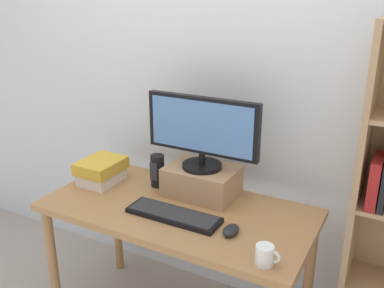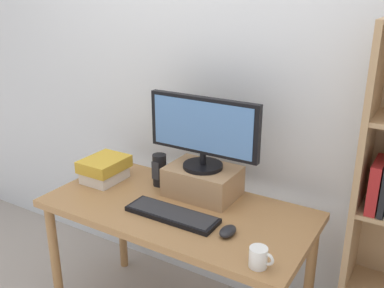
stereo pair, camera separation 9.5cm
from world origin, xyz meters
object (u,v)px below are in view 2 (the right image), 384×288
keyboard (172,214)px  computer_mouse (228,231)px  riser_box (203,181)px  computer_monitor (203,130)px  book_stack (105,169)px  coffee_mug (259,257)px  desk (177,222)px  desk_speaker (159,170)px

keyboard → computer_mouse: computer_mouse is taller
riser_box → computer_monitor: bearing=-90.0°
book_stack → coffee_mug: size_ratio=2.50×
desk → computer_monitor: 0.47m
book_stack → coffee_mug: book_stack is taller
desk_speaker → riser_box: bearing=4.6°
desk → book_stack: bearing=174.3°
computer_monitor → coffee_mug: 0.71m
riser_box → book_stack: 0.57m
coffee_mug → desk_speaker: desk_speaker is taller
keyboard → coffee_mug: 0.52m
keyboard → desk_speaker: size_ratio=2.57×
riser_box → book_stack: (-0.55, -0.13, -0.01)m
coffee_mug → book_stack: bearing=164.2°
riser_box → computer_mouse: bearing=-44.4°
riser_box → keyboard: (-0.01, -0.27, -0.06)m
keyboard → coffee_mug: coffee_mug is taller
desk → riser_box: bearing=76.4°
riser_box → computer_mouse: (0.29, -0.28, -0.06)m
computer_monitor → desk_speaker: 0.37m
riser_box → desk_speaker: 0.26m
keyboard → computer_mouse: bearing=-1.1°
keyboard → book_stack: 0.57m
desk → book_stack: 0.53m
computer_mouse → desk_speaker: bearing=154.4°
computer_mouse → desk_speaker: 0.60m
desk → book_stack: size_ratio=5.31×
riser_box → keyboard: riser_box is taller
computer_monitor → keyboard: bearing=-91.4°
computer_monitor → desk_speaker: (-0.26, -0.02, -0.26)m
book_stack → computer_monitor: bearing=12.7°
coffee_mug → keyboard: bearing=163.6°
computer_monitor → desk_speaker: bearing=-175.7°
riser_box → computer_monitor: 0.27m
riser_box → coffee_mug: riser_box is taller
riser_box → keyboard: size_ratio=0.79×
computer_mouse → desk_speaker: (-0.54, 0.26, 0.07)m
computer_monitor → keyboard: computer_monitor is taller
coffee_mug → computer_monitor: bearing=139.4°
riser_box → book_stack: size_ratio=1.43×
riser_box → computer_mouse: size_ratio=3.41×
desk → riser_box: (0.04, 0.18, 0.16)m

